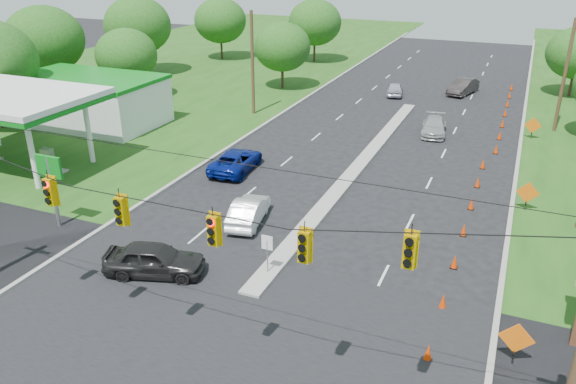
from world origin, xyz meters
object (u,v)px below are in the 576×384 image
at_px(gas_station, 77,99).
at_px(black_sedan, 154,259).
at_px(blue_pickup, 236,161).
at_px(white_sedan, 249,211).

xyz_separation_m(gas_station, black_sedan, (18.81, -16.24, -1.78)).
bearing_deg(black_sedan, blue_pickup, -6.29).
bearing_deg(gas_station, black_sedan, -40.80).
bearing_deg(gas_station, white_sedan, -25.52).
bearing_deg(black_sedan, gas_station, 31.42).
distance_m(black_sedan, white_sedan, 6.69).
bearing_deg(white_sedan, gas_station, -36.32).
xyz_separation_m(black_sedan, white_sedan, (1.60, 6.49, -0.09)).
height_order(gas_station, white_sedan, gas_station).
relative_size(black_sedan, white_sedan, 1.10).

